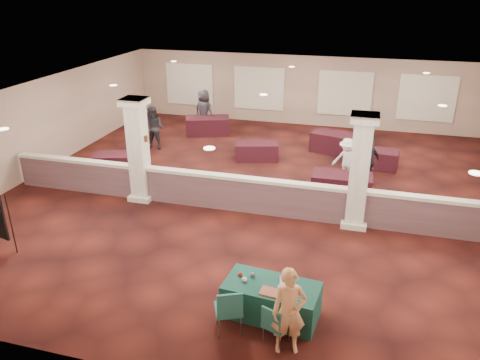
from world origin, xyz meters
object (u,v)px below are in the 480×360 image
(conf_chair_main, at_px, (274,323))
(attendee_b, at_px, (346,160))
(conf_chair_side, at_px, (229,308))
(far_table_front_center, at_px, (257,151))
(attendee_d, at_px, (204,111))
(far_table_back_left, at_px, (208,126))
(attendee_a, at_px, (154,128))
(near_table, at_px, (271,300))
(far_table_back_center, at_px, (336,143))
(far_table_front_left, at_px, (119,163))
(far_table_front_right, at_px, (341,186))
(woman, at_px, (289,312))
(far_table_back_right, at_px, (374,158))
(attendee_c, at_px, (368,162))

(conf_chair_main, distance_m, attendee_b, 8.29)
(conf_chair_side, bearing_deg, far_table_front_center, 75.72)
(attendee_d, bearing_deg, far_table_back_left, 145.06)
(attendee_a, bearing_deg, conf_chair_main, -52.91)
(near_table, bearing_deg, far_table_back_center, 93.06)
(far_table_front_left, xyz_separation_m, far_table_front_right, (7.80, -0.00, 0.03))
(woman, distance_m, attendee_b, 8.33)
(woman, distance_m, far_table_back_center, 11.22)
(far_table_back_left, bearing_deg, woman, -64.66)
(woman, relative_size, far_table_back_right, 1.04)
(woman, distance_m, far_table_front_right, 7.09)
(woman, height_order, attendee_a, attendee_a)
(woman, xyz_separation_m, far_table_front_right, (0.45, 7.06, -0.49))
(far_table_front_right, bearing_deg, attendee_c, 58.05)
(conf_chair_main, height_order, far_table_front_right, conf_chair_main)
(far_table_back_right, distance_m, attendee_a, 8.59)
(far_table_front_right, relative_size, attendee_d, 0.98)
(far_table_front_left, relative_size, attendee_d, 0.90)
(far_table_back_left, bearing_deg, attendee_c, -29.11)
(far_table_front_center, bearing_deg, attendee_c, -18.24)
(far_table_back_left, bearing_deg, conf_chair_main, -65.59)
(conf_chair_side, height_order, far_table_front_center, conf_chair_side)
(far_table_front_center, distance_m, far_table_back_center, 3.28)
(far_table_back_right, bearing_deg, near_table, -102.02)
(far_table_back_center, bearing_deg, attendee_b, -79.36)
(far_table_back_left, height_order, attendee_d, attendee_d)
(far_table_back_center, bearing_deg, far_table_back_right, -40.27)
(far_table_front_right, bearing_deg, attendee_a, 161.23)
(conf_chair_side, bearing_deg, far_table_front_right, 52.15)
(near_table, height_order, far_table_front_right, far_table_front_right)
(attendee_d, bearing_deg, attendee_a, 86.35)
(far_table_back_left, xyz_separation_m, far_table_back_center, (5.70, -0.91, 0.01))
(conf_chair_main, xyz_separation_m, woman, (0.27, -0.06, 0.35))
(near_table, height_order, far_table_back_left, far_table_back_left)
(far_table_front_left, distance_m, attendee_d, 5.64)
(far_table_front_left, bearing_deg, attendee_a, 85.31)
(far_table_front_left, distance_m, far_table_front_center, 5.12)
(far_table_front_right, bearing_deg, attendee_d, 139.99)
(far_table_front_left, xyz_separation_m, far_table_front_center, (4.44, 2.55, -0.02))
(attendee_a, bearing_deg, far_table_back_left, 62.18)
(far_table_back_left, bearing_deg, far_table_back_center, -9.11)
(far_table_front_right, relative_size, attendee_c, 1.13)
(far_table_back_center, xyz_separation_m, attendee_a, (-7.09, -1.57, 0.49))
(attendee_c, bearing_deg, conf_chair_side, -151.38)
(far_table_front_center, height_order, far_table_front_right, far_table_front_right)
(conf_chair_main, height_order, attendee_c, attendee_c)
(far_table_back_left, distance_m, attendee_b, 7.32)
(far_table_front_right, bearing_deg, woman, -93.69)
(far_table_back_left, height_order, far_table_back_right, far_table_back_left)
(far_table_front_center, xyz_separation_m, far_table_back_center, (2.86, 1.60, 0.06))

